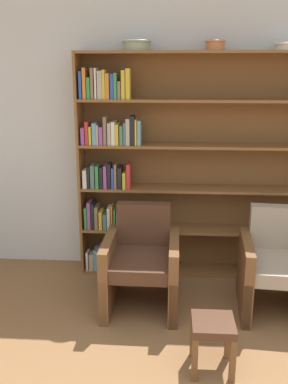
# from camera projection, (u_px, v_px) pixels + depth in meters

# --- Properties ---
(wall_back) EXTENTS (12.00, 0.06, 2.75)m
(wall_back) POSITION_uv_depth(u_px,v_px,m) (206.00, 137.00, 4.25)
(wall_back) COLOR silver
(wall_back) RESTS_ON ground
(bookshelf) EXTENTS (2.49, 0.30, 2.18)m
(bookshelf) POSITION_uv_depth(u_px,v_px,m) (182.00, 168.00, 4.18)
(bookshelf) COLOR brown
(bookshelf) RESTS_ON ground
(bowl_cream) EXTENTS (0.27, 0.27, 0.09)m
(bowl_cream) POSITION_uv_depth(u_px,v_px,m) (137.00, 45.00, 3.87)
(bowl_cream) COLOR gray
(bowl_cream) RESTS_ON bookshelf
(bowl_copper) EXTENTS (0.19, 0.19, 0.09)m
(bowl_copper) POSITION_uv_depth(u_px,v_px,m) (215.00, 45.00, 3.83)
(bowl_copper) COLOR #C67547
(bowl_copper) RESTS_ON bookshelf
(armchair_leather) EXTENTS (0.65, 0.69, 0.87)m
(armchair_leather) POSITION_uv_depth(u_px,v_px,m) (142.00, 262.00, 3.73)
(armchair_leather) COLOR brown
(armchair_leather) RESTS_ON ground
(armchair_cushioned) EXTENTS (0.69, 0.73, 0.87)m
(armchair_cushioned) POSITION_uv_depth(u_px,v_px,m) (279.00, 266.00, 3.65)
(armchair_cushioned) COLOR brown
(armchair_cushioned) RESTS_ON ground
(footstool) EXTENTS (0.29, 0.29, 0.38)m
(footstool) POSITION_uv_depth(u_px,v_px,m) (213.00, 332.00, 2.92)
(footstool) COLOR brown
(footstool) RESTS_ON ground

